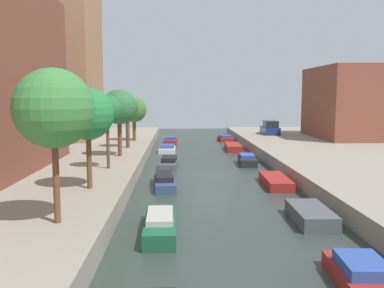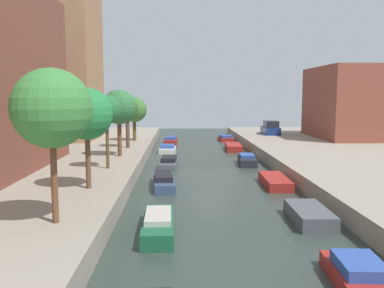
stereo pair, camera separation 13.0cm
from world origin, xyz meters
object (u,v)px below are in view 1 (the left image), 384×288
object	(u,v)px
moored_boat_left_3	(169,163)
moored_boat_right_3	(247,160)
apartment_tower_far	(46,11)
street_tree_4	(127,107)
moored_boat_left_1	(160,224)
moored_boat_right_0	(362,275)
street_tree_5	(134,110)
moored_boat_right_2	(276,181)
street_tree_2	(107,110)
moored_boat_left_5	(170,141)
low_block_right	(362,102)
street_tree_1	(88,114)
street_tree_0	(54,109)
moored_boat_right_5	(225,138)
moored_boat_left_4	(167,149)
street_tree_3	(119,107)
moored_boat_right_1	(311,215)
moored_boat_right_4	(233,147)
parked_car	(270,128)
moored_boat_left_2	(164,181)

from	to	relation	value
moored_boat_left_3	moored_boat_right_3	world-z (taller)	moored_boat_right_3
apartment_tower_far	street_tree_4	distance (m)	15.65
moored_boat_left_1	moored_boat_right_0	world-z (taller)	moored_boat_left_1
street_tree_5	moored_boat_right_2	distance (m)	20.90
street_tree_2	street_tree_5	xyz separation A→B (m)	(0.00, 16.61, -0.56)
apartment_tower_far	street_tree_5	size ratio (longest dim) A/B	5.96
moored_boat_left_1	moored_boat_right_2	size ratio (longest dim) A/B	1.02
moored_boat_left_1	moored_boat_left_3	xyz separation A→B (m)	(0.08, 16.27, -0.04)
street_tree_5	moored_boat_left_5	size ratio (longest dim) A/B	1.15
low_block_right	moored_boat_left_5	size ratio (longest dim) A/B	2.91
street_tree_4	street_tree_1	bearing A→B (deg)	-90.00
low_block_right	street_tree_2	bearing A→B (deg)	-142.53
street_tree_5	moored_boat_left_3	bearing A→B (deg)	-69.83
street_tree_0	moored_boat_left_3	bearing A→B (deg)	78.09
apartment_tower_far	moored_boat_right_5	world-z (taller)	apartment_tower_far
moored_boat_left_4	moored_boat_right_5	distance (m)	12.26
moored_boat_right_0	street_tree_3	bearing A→B (deg)	115.80
moored_boat_right_1	moored_boat_right_3	bearing A→B (deg)	90.85
moored_boat_right_2	moored_boat_right_4	xyz separation A→B (m)	(-0.40, 17.19, 0.04)
street_tree_0	moored_boat_right_4	size ratio (longest dim) A/B	1.23
parked_car	street_tree_1	bearing A→B (deg)	-118.19
street_tree_5	moored_boat_left_2	xyz separation A→B (m)	(3.61, -17.69, -3.81)
street_tree_5	moored_boat_left_3	xyz separation A→B (m)	(3.78, -10.28, -3.83)
street_tree_3	moored_boat_left_3	xyz separation A→B (m)	(3.78, 0.78, -4.42)
moored_boat_left_2	street_tree_3	bearing A→B (deg)	118.56
street_tree_2	moored_boat_right_3	bearing A→B (deg)	35.10
street_tree_1	moored_boat_right_0	xyz separation A→B (m)	(9.92, -9.16, -4.39)
low_block_right	moored_boat_left_2	distance (m)	29.50
low_block_right	parked_car	world-z (taller)	low_block_right
moored_boat_right_5	moored_boat_right_1	bearing A→B (deg)	-90.07
moored_boat_right_2	street_tree_3	bearing A→B (deg)	148.49
moored_boat_left_2	moored_boat_right_2	world-z (taller)	moored_boat_left_2
moored_boat_right_0	moored_boat_right_4	world-z (taller)	moored_boat_right_0
moored_boat_left_2	street_tree_4	bearing A→B (deg)	106.88
moored_boat_right_2	street_tree_4	bearing A→B (deg)	132.06
street_tree_3	moored_boat_left_5	xyz separation A→B (m)	(3.64, 16.39, -4.36)
street_tree_3	moored_boat_right_4	world-z (taller)	street_tree_3
moored_boat_right_4	moored_boat_right_2	bearing A→B (deg)	-88.68
moored_boat_left_3	moored_boat_right_5	world-z (taller)	moored_boat_left_3
moored_boat_left_1	moored_boat_right_4	xyz separation A→B (m)	(6.53, 26.18, -0.06)
street_tree_2	moored_boat_left_1	xyz separation A→B (m)	(3.70, -9.94, -4.35)
low_block_right	moored_boat_right_0	distance (m)	37.32
street_tree_0	moored_boat_right_0	bearing A→B (deg)	-18.90
parked_car	moored_boat_left_3	world-z (taller)	parked_car
moored_boat_left_1	moored_boat_right_2	bearing A→B (deg)	52.37
moored_boat_left_1	moored_boat_right_3	world-z (taller)	moored_boat_left_1
street_tree_1	moored_boat_right_4	world-z (taller)	street_tree_1
street_tree_3	moored_boat_right_1	bearing A→B (deg)	-53.73
moored_boat_left_5	moored_boat_right_0	bearing A→B (deg)	-80.34
moored_boat_left_1	moored_boat_left_4	world-z (taller)	moored_boat_left_1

